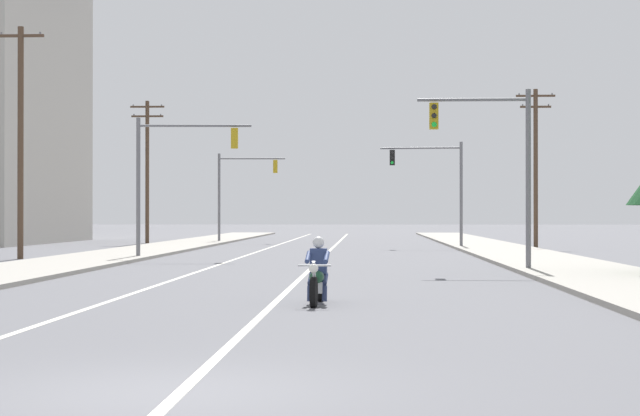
% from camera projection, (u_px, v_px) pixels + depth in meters
% --- Properties ---
extents(ground_plane, '(400.00, 400.00, 0.00)m').
position_uv_depth(ground_plane, '(161.00, 393.00, 11.29)').
color(ground_plane, '#5B5B60').
extents(lane_stripe_center, '(0.16, 100.00, 0.01)m').
position_uv_depth(lane_stripe_center, '(330.00, 251.00, 56.24)').
color(lane_stripe_center, beige).
rests_on(lane_stripe_center, ground).
extents(lane_stripe_left, '(0.16, 100.00, 0.01)m').
position_uv_depth(lane_stripe_left, '(261.00, 250.00, 56.41)').
color(lane_stripe_left, beige).
rests_on(lane_stripe_left, ground).
extents(sidewalk_kerb_right, '(4.40, 110.00, 0.14)m').
position_uv_depth(sidewalk_kerb_right, '(514.00, 253.00, 50.83)').
color(sidewalk_kerb_right, '#9E998E').
rests_on(sidewalk_kerb_right, ground).
extents(sidewalk_kerb_left, '(4.40, 110.00, 0.14)m').
position_uv_depth(sidewalk_kerb_left, '(133.00, 252.00, 51.68)').
color(sidewalk_kerb_left, '#9E998E').
rests_on(sidewalk_kerb_left, ground).
extents(motorcycle_with_rider, '(0.70, 2.19, 1.46)m').
position_uv_depth(motorcycle_with_rider, '(317.00, 277.00, 22.49)').
color(motorcycle_with_rider, black).
rests_on(motorcycle_with_rider, ground).
extents(traffic_signal_near_right, '(3.85, 0.37, 6.20)m').
position_uv_depth(traffic_signal_near_right, '(497.00, 153.00, 35.39)').
color(traffic_signal_near_right, slate).
rests_on(traffic_signal_near_right, ground).
extents(traffic_signal_near_left, '(5.05, 0.56, 6.20)m').
position_uv_depth(traffic_signal_near_left, '(171.00, 165.00, 45.76)').
color(traffic_signal_near_left, slate).
rests_on(traffic_signal_near_left, ground).
extents(traffic_signal_mid_right, '(4.80, 0.48, 6.20)m').
position_uv_depth(traffic_signal_mid_right, '(438.00, 178.00, 60.90)').
color(traffic_signal_mid_right, slate).
rests_on(traffic_signal_mid_right, ground).
extents(traffic_signal_mid_left, '(4.68, 0.52, 6.20)m').
position_uv_depth(traffic_signal_mid_left, '(238.00, 184.00, 72.41)').
color(traffic_signal_mid_left, slate).
rests_on(traffic_signal_mid_left, ground).
extents(utility_pole_left_near, '(2.05, 0.26, 10.18)m').
position_uv_depth(utility_pole_left_near, '(21.00, 138.00, 45.60)').
color(utility_pole_left_near, '#4C3828').
rests_on(utility_pole_left_near, ground).
extents(utility_pole_right_far, '(2.31, 0.26, 9.40)m').
position_uv_depth(utility_pole_right_far, '(536.00, 162.00, 61.75)').
color(utility_pole_right_far, '#4C3828').
rests_on(utility_pole_right_far, ground).
extents(utility_pole_left_far, '(2.33, 0.26, 9.72)m').
position_uv_depth(utility_pole_left_far, '(147.00, 166.00, 71.08)').
color(utility_pole_left_far, '#4C3828').
rests_on(utility_pole_left_far, ground).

